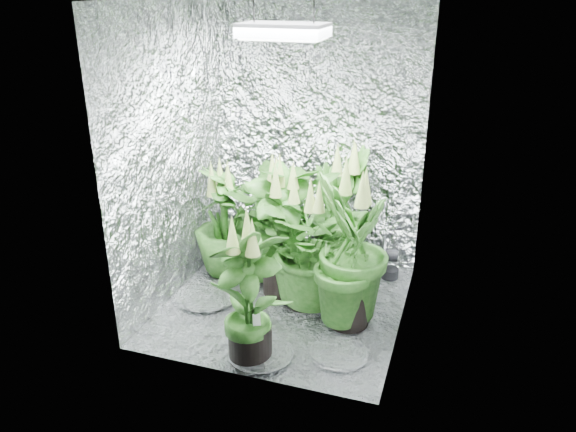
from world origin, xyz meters
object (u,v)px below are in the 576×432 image
Objects in this scene: plant_g at (351,252)px; plant_f at (249,295)px; plant_b at (281,234)px; plant_c at (340,211)px; plant_a at (270,217)px; circulation_fan at (387,261)px; plant_d at (226,223)px; plant_e at (306,246)px; grow_lamp at (284,31)px.

plant_f is at bearing -129.92° from plant_g.
plant_c is (0.30, 0.49, 0.02)m from plant_b.
plant_b is (0.17, -0.24, -0.01)m from plant_a.
plant_g is (0.47, 0.56, 0.08)m from plant_f.
plant_g reaches higher than circulation_fan.
plant_b is at bearing -157.69° from circulation_fan.
plant_c reaches higher than plant_a.
plant_g is (1.03, -0.39, 0.10)m from plant_d.
plant_a is at bearing 138.54° from plant_e.
plant_b is 1.06× the size of plant_f.
plant_d is at bearing -165.59° from plant_a.
plant_a is 1.05× the size of plant_b.
grow_lamp is 1.50× the size of circulation_fan.
plant_a is 1.06m from plant_f.
grow_lamp is 1.37m from plant_b.
plant_e is at bearing -141.83° from circulation_fan.
plant_e is 0.80m from circulation_fan.
plant_e is at bearing -99.00° from plant_c.
plant_a is 1.01× the size of plant_c.
plant_e is (0.14, 0.06, -1.38)m from grow_lamp.
plant_g is at bearing -33.57° from plant_a.
plant_a is 1.12× the size of plant_e.
plant_c is 0.51m from circulation_fan.
plant_d is at bearing -176.85° from circulation_fan.
circulation_fan is (0.14, 0.70, -0.38)m from plant_g.
plant_c is (0.23, 0.64, -1.34)m from grow_lamp.
grow_lamp is 1.55m from plant_d.
plant_b reaches higher than plant_a.
plant_b is 0.23m from plant_e.
grow_lamp is at bearing -58.19° from plant_a.
plant_c is (0.47, 0.25, 0.01)m from plant_a.
plant_g is 0.80m from circulation_fan.
plant_a is 1.11× the size of plant_f.
grow_lamp is at bearing -158.12° from plant_e.
plant_e reaches higher than circulation_fan.
plant_e is 0.37m from plant_g.
plant_f is (0.24, -1.03, -0.04)m from plant_a.
grow_lamp is 1.43m from plant_a.
plant_f is at bearing -84.53° from plant_b.
circulation_fan is at bearing 64.04° from plant_f.
plant_c is 1.30m from plant_f.
plant_e is 0.99× the size of plant_f.
grow_lamp is 1.90m from circulation_fan.
plant_c is 0.76m from plant_g.
plant_f reaches higher than plant_e.
grow_lamp is 0.55× the size of plant_d.
circulation_fan is at bearing 33.77° from plant_b.
grow_lamp is 1.39m from plant_e.
plant_e is at bearing 21.88° from grow_lamp.
plant_f reaches higher than plant_d.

